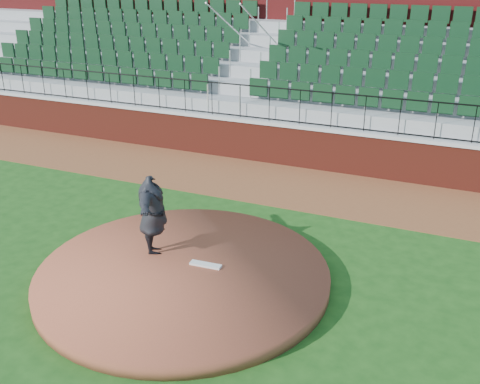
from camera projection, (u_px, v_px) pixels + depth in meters
ground at (209, 281)px, 10.77m from camera, size 90.00×90.00×0.00m
warning_track at (296, 185)px, 15.35m from camera, size 34.00×3.20×0.01m
field_wall at (313, 148)px, 16.47m from camera, size 34.00×0.35×1.20m
wall_cap at (315, 127)px, 16.22m from camera, size 34.00×0.45×0.10m
wall_railing at (316, 109)px, 16.01m from camera, size 34.00×0.05×1.00m
seating_stands at (340, 75)px, 18.13m from camera, size 34.00×5.10×4.60m
concourse_wall at (359, 49)px, 20.33m from camera, size 34.00×0.50×5.50m
pitchers_mound at (183, 275)px, 10.75m from camera, size 5.63×5.63×0.25m
pitching_rubber at (206, 265)px, 10.82m from camera, size 0.64×0.20×0.04m
pitcher at (153, 215)px, 11.02m from camera, size 1.48×2.05×1.66m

